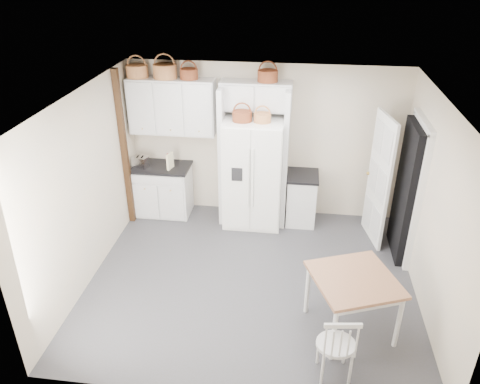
# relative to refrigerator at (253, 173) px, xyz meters

# --- Properties ---
(floor) EXTENTS (4.50, 4.50, 0.00)m
(floor) POSITION_rel_refrigerator_xyz_m (0.15, -1.61, -0.91)
(floor) COLOR #41404A
(floor) RESTS_ON ground
(ceiling) EXTENTS (4.50, 4.50, 0.00)m
(ceiling) POSITION_rel_refrigerator_xyz_m (0.15, -1.61, 1.69)
(ceiling) COLOR white
(ceiling) RESTS_ON wall_back
(wall_back) EXTENTS (4.50, 0.00, 4.50)m
(wall_back) POSITION_rel_refrigerator_xyz_m (0.15, 0.39, 0.39)
(wall_back) COLOR beige
(wall_back) RESTS_ON floor
(wall_left) EXTENTS (0.00, 4.00, 4.00)m
(wall_left) POSITION_rel_refrigerator_xyz_m (-2.10, -1.61, 0.39)
(wall_left) COLOR beige
(wall_left) RESTS_ON floor
(wall_right) EXTENTS (0.00, 4.00, 4.00)m
(wall_right) POSITION_rel_refrigerator_xyz_m (2.40, -1.61, 0.39)
(wall_right) COLOR beige
(wall_right) RESTS_ON floor
(refrigerator) EXTENTS (0.94, 0.75, 1.81)m
(refrigerator) POSITION_rel_refrigerator_xyz_m (0.00, 0.00, 0.00)
(refrigerator) COLOR white
(refrigerator) RESTS_ON floor
(base_cab_left) EXTENTS (0.92, 0.58, 0.85)m
(base_cab_left) POSITION_rel_refrigerator_xyz_m (-1.57, 0.09, -0.48)
(base_cab_left) COLOR silver
(base_cab_left) RESTS_ON floor
(base_cab_right) EXTENTS (0.48, 0.57, 0.84)m
(base_cab_right) POSITION_rel_refrigerator_xyz_m (0.81, 0.09, -0.49)
(base_cab_right) COLOR silver
(base_cab_right) RESTS_ON floor
(dining_table) EXTENTS (1.19, 1.19, 0.77)m
(dining_table) POSITION_rel_refrigerator_xyz_m (1.44, -2.40, -0.52)
(dining_table) COLOR brown
(dining_table) RESTS_ON floor
(windsor_chair) EXTENTS (0.47, 0.44, 0.87)m
(windsor_chair) POSITION_rel_refrigerator_xyz_m (1.22, -3.13, -0.47)
(windsor_chair) COLOR silver
(windsor_chair) RESTS_ON floor
(counter_left) EXTENTS (0.96, 0.62, 0.04)m
(counter_left) POSITION_rel_refrigerator_xyz_m (-1.57, 0.09, -0.03)
(counter_left) COLOR black
(counter_left) RESTS_ON base_cab_left
(counter_right) EXTENTS (0.51, 0.61, 0.04)m
(counter_right) POSITION_rel_refrigerator_xyz_m (0.81, 0.09, -0.05)
(counter_right) COLOR black
(counter_right) RESTS_ON base_cab_right
(toaster) EXTENTS (0.30, 0.23, 0.18)m
(toaster) POSITION_rel_refrigerator_xyz_m (-1.91, 0.01, 0.08)
(toaster) COLOR silver
(toaster) RESTS_ON counter_left
(cookbook_red) EXTENTS (0.06, 0.16, 0.24)m
(cookbook_red) POSITION_rel_refrigerator_xyz_m (-1.43, 0.01, 0.11)
(cookbook_red) COLOR #B4261E
(cookbook_red) RESTS_ON counter_left
(cookbook_cream) EXTENTS (0.08, 0.18, 0.27)m
(cookbook_cream) POSITION_rel_refrigerator_xyz_m (-1.39, 0.01, 0.12)
(cookbook_cream) COLOR #F7EAB5
(cookbook_cream) RESTS_ON counter_left
(basket_upper_a) EXTENTS (0.34, 0.34, 0.19)m
(basket_upper_a) POSITION_rel_refrigerator_xyz_m (-1.88, 0.22, 1.54)
(basket_upper_a) COLOR #A4623A
(basket_upper_a) RESTS_ON upper_cabinet
(basket_upper_b) EXTENTS (0.37, 0.37, 0.22)m
(basket_upper_b) POSITION_rel_refrigerator_xyz_m (-1.43, 0.22, 1.55)
(basket_upper_b) COLOR #A4623A
(basket_upper_b) RESTS_ON upper_cabinet
(basket_upper_c) EXTENTS (0.28, 0.28, 0.16)m
(basket_upper_c) POSITION_rel_refrigerator_xyz_m (-1.05, 0.22, 1.52)
(basket_upper_c) COLOR #5F2A13
(basket_upper_c) RESTS_ON upper_cabinet
(basket_bridge_b) EXTENTS (0.31, 0.31, 0.18)m
(basket_bridge_b) POSITION_rel_refrigerator_xyz_m (0.17, 0.22, 1.53)
(basket_bridge_b) COLOR #5F2A13
(basket_bridge_b) RESTS_ON bridge_cabinet
(basket_fridge_a) EXTENTS (0.30, 0.30, 0.16)m
(basket_fridge_a) POSITION_rel_refrigerator_xyz_m (-0.18, -0.10, 0.99)
(basket_fridge_a) COLOR #5F2A13
(basket_fridge_a) RESTS_ON refrigerator
(basket_fridge_b) EXTENTS (0.26, 0.26, 0.14)m
(basket_fridge_b) POSITION_rel_refrigerator_xyz_m (0.14, -0.10, 0.98)
(basket_fridge_b) COLOR #A4623A
(basket_fridge_b) RESTS_ON refrigerator
(upper_cabinet) EXTENTS (1.40, 0.34, 0.90)m
(upper_cabinet) POSITION_rel_refrigerator_xyz_m (-1.35, 0.22, 0.99)
(upper_cabinet) COLOR silver
(upper_cabinet) RESTS_ON wall_back
(bridge_cabinet) EXTENTS (1.12, 0.34, 0.45)m
(bridge_cabinet) POSITION_rel_refrigerator_xyz_m (-0.00, 0.22, 1.22)
(bridge_cabinet) COLOR silver
(bridge_cabinet) RESTS_ON wall_back
(fridge_panel_left) EXTENTS (0.08, 0.60, 2.30)m
(fridge_panel_left) POSITION_rel_refrigerator_xyz_m (-0.51, 0.09, 0.24)
(fridge_panel_left) COLOR silver
(fridge_panel_left) RESTS_ON floor
(fridge_panel_right) EXTENTS (0.08, 0.60, 2.30)m
(fridge_panel_right) POSITION_rel_refrigerator_xyz_m (0.51, 0.09, 0.24)
(fridge_panel_right) COLOR silver
(fridge_panel_right) RESTS_ON floor
(trim_post) EXTENTS (0.09, 0.09, 2.60)m
(trim_post) POSITION_rel_refrigerator_xyz_m (-2.05, -0.26, 0.39)
(trim_post) COLOR #371E0D
(trim_post) RESTS_ON floor
(doorway_void) EXTENTS (0.18, 0.85, 2.05)m
(doorway_void) POSITION_rel_refrigerator_xyz_m (2.31, -0.61, 0.12)
(doorway_void) COLOR black
(doorway_void) RESTS_ON floor
(door_slab) EXTENTS (0.21, 0.79, 2.05)m
(door_slab) POSITION_rel_refrigerator_xyz_m (1.95, -0.28, 0.12)
(door_slab) COLOR white
(door_slab) RESTS_ON floor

